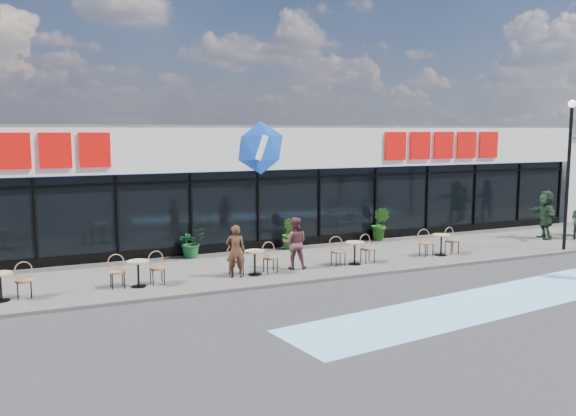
% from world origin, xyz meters
% --- Properties ---
extents(ground, '(120.00, 120.00, 0.00)m').
position_xyz_m(ground, '(0.00, 0.00, 0.00)').
color(ground, '#28282B').
rests_on(ground, ground).
extents(sidewalk, '(44.00, 5.00, 0.10)m').
position_xyz_m(sidewalk, '(0.00, 4.50, 0.05)').
color(sidewalk, '#625D57').
rests_on(sidewalk, ground).
extents(bike_lane, '(14.17, 4.13, 0.01)m').
position_xyz_m(bike_lane, '(4.00, -1.50, 0.01)').
color(bike_lane, '#7AB7E7').
rests_on(bike_lane, ground).
extents(building, '(30.60, 6.57, 4.75)m').
position_xyz_m(building, '(-0.00, 9.93, 2.34)').
color(building, black).
rests_on(building, ground).
extents(neighbour_building, '(9.20, 7.20, 4.11)m').
position_xyz_m(neighbour_building, '(20.50, 11.00, 2.06)').
color(neighbour_building, silver).
rests_on(neighbour_building, ground).
extents(lamp_post, '(0.28, 0.28, 5.38)m').
position_xyz_m(lamp_post, '(10.10, 2.30, 3.28)').
color(lamp_post, black).
rests_on(lamp_post, sidewalk).
extents(bistro_set_1, '(1.54, 0.62, 0.90)m').
position_xyz_m(bistro_set_1, '(-8.49, 3.38, 0.56)').
color(bistro_set_1, tan).
rests_on(bistro_set_1, sidewalk).
extents(bistro_set_2, '(1.54, 0.62, 0.90)m').
position_xyz_m(bistro_set_2, '(-5.03, 3.38, 0.56)').
color(bistro_set_2, tan).
rests_on(bistro_set_2, sidewalk).
extents(bistro_set_3, '(1.54, 0.62, 0.90)m').
position_xyz_m(bistro_set_3, '(-1.57, 3.38, 0.56)').
color(bistro_set_3, tan).
rests_on(bistro_set_3, sidewalk).
extents(bistro_set_4, '(1.54, 0.62, 0.90)m').
position_xyz_m(bistro_set_4, '(1.89, 3.38, 0.56)').
color(bistro_set_4, tan).
rests_on(bistro_set_4, sidewalk).
extents(bistro_set_5, '(1.54, 0.62, 0.90)m').
position_xyz_m(bistro_set_5, '(5.35, 3.38, 0.56)').
color(bistro_set_5, tan).
rests_on(bistro_set_5, sidewalk).
extents(potted_plant_left, '(1.06, 0.95, 1.05)m').
position_xyz_m(potted_plant_left, '(-2.64, 6.53, 0.62)').
color(potted_plant_left, '#164F22').
rests_on(potted_plant_left, sidewalk).
extents(potted_plant_mid, '(0.80, 0.83, 1.18)m').
position_xyz_m(potted_plant_mid, '(1.02, 6.45, 0.69)').
color(potted_plant_mid, '#2A5D1A').
rests_on(potted_plant_mid, sidewalk).
extents(potted_plant_right, '(0.88, 0.93, 1.33)m').
position_xyz_m(potted_plant_right, '(4.97, 6.57, 0.76)').
color(potted_plant_right, '#235819').
rests_on(potted_plant_right, sidewalk).
extents(patron_left, '(0.67, 0.56, 1.57)m').
position_xyz_m(patron_left, '(-2.20, 3.22, 0.88)').
color(patron_left, '#3F2416').
rests_on(patron_left, sidewalk).
extents(patron_right, '(0.98, 0.90, 1.64)m').
position_xyz_m(patron_right, '(-0.13, 3.55, 0.92)').
color(patron_right, '#51292E').
rests_on(patron_right, sidewalk).
extents(pedestrian_a, '(1.20, 1.89, 1.95)m').
position_xyz_m(pedestrian_a, '(11.24, 4.26, 1.07)').
color(pedestrian_a, black).
rests_on(pedestrian_a, sidewalk).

